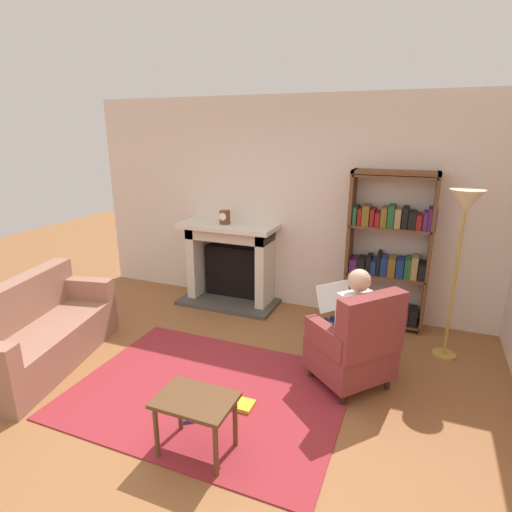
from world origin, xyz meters
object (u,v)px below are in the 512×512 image
Objects in this scene: mantel_clock at (225,217)px; seated_reader at (349,320)px; armchair_reading at (356,345)px; floor_lamp at (464,217)px; bookshelf at (389,254)px; sofa_floral at (37,334)px; fireplace at (231,260)px; side_table at (195,407)px.

seated_reader is at bearing -33.76° from mantel_clock.
armchair_reading is 1.61m from floor_lamp.
armchair_reading is at bearing -94.50° from bookshelf.
armchair_reading is 0.23m from seated_reader.
floor_lamp reaches higher than mantel_clock.
bookshelf reaches higher than sofa_floral.
fireplace is 0.76× the size of floor_lamp.
bookshelf is 1.41m from seated_reader.
sofa_floral is at bearing -34.45° from armchair_reading.
side_table is at bearing -68.42° from mantel_clock.
armchair_reading is at bearing -131.19° from floor_lamp.
bookshelf is at bearing 141.72° from floor_lamp.
sofa_floral is at bearing -32.64° from seated_reader.
seated_reader is at bearing -90.00° from armchair_reading.
armchair_reading is (1.94, -1.31, -0.77)m from mantel_clock.
armchair_reading reaches higher than sofa_floral.
floor_lamp is (2.74, -0.40, 0.29)m from mantel_clock.
armchair_reading is 3.12m from sofa_floral.
floor_lamp is at bearing 51.57° from side_table.
bookshelf is 1.05m from floor_lamp.
armchair_reading is at bearing -34.11° from mantel_clock.
bookshelf reaches higher than side_table.
side_table is (-0.92, -1.26, -0.04)m from armchair_reading.
seated_reader is 0.63× the size of sofa_floral.
side_table is 2.98m from floor_lamp.
mantel_clock is 2.08m from bookshelf.
sofa_floral is (-1.11, -2.20, -0.27)m from fireplace.
seated_reader is (1.82, -1.34, 0.03)m from fireplace.
mantel_clock is at bearing -83.23° from armchair_reading.
floor_lamp reaches higher than sofa_floral.
bookshelf is 3.31× the size of side_table.
sofa_floral is at bearing -155.97° from floor_lamp.
fireplace is 2.48m from sofa_floral.
bookshelf is 1.63× the size of seated_reader.
mantel_clock is at bearing -107.77° from fireplace.
armchair_reading is at bearing -36.52° from fireplace.
floor_lamp is at bearing -8.38° from mantel_clock.
bookshelf reaches higher than armchair_reading.
fireplace is at bearing -85.41° from seated_reader.
fireplace is 0.73× the size of sofa_floral.
mantel_clock is at bearing -176.22° from bookshelf.
seated_reader is (1.85, -1.24, -0.58)m from mantel_clock.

